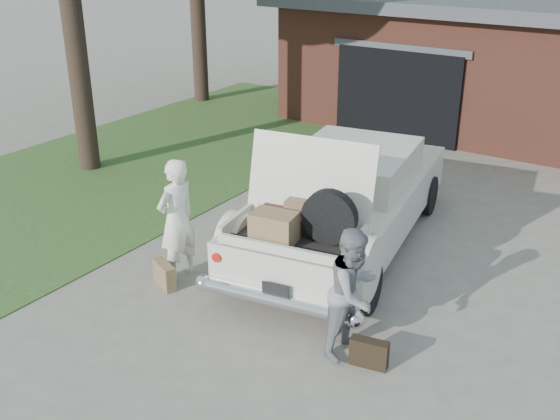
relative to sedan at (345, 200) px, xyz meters
The scene contains 8 objects.
ground 2.24m from the sedan, 98.17° to the right, with size 90.00×90.00×0.00m, color gray.
grass_strip 5.93m from the sedan, behind, with size 6.00×16.00×0.02m, color #2D4C1E.
house 9.47m from the sedan, 85.83° to the left, with size 12.80×7.80×3.30m.
sedan is the anchor object (origin of this frame).
woman_left 2.79m from the sedan, 124.22° to the right, with size 0.68×0.45×1.88m, color white.
woman_right 2.95m from the sedan, 59.47° to the right, with size 0.81×0.63×1.67m, color gray.
suitcase_left 3.14m from the sedan, 120.17° to the right, with size 0.49×0.16×0.38m, color olive.
suitcase_right 3.33m from the sedan, 56.04° to the right, with size 0.47×0.15×0.36m, color black.
Camera 1 is at (4.86, -6.67, 4.91)m, focal length 42.00 mm.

